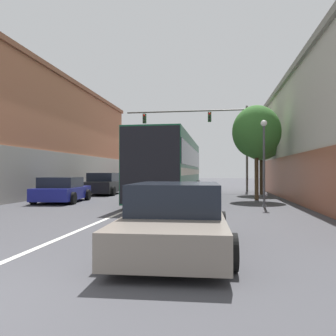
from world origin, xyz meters
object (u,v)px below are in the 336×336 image
(parked_car_left_near, at_px, (104,184))
(traffic_signal_gantry, at_px, (209,129))
(parked_car_left_mid, at_px, (136,181))
(hatchback_foreground, at_px, (176,217))
(street_lamp, at_px, (264,160))
(street_tree_near, at_px, (256,132))
(bus, at_px, (171,166))
(parked_car_left_far, at_px, (62,190))
(street_tree_far, at_px, (261,136))

(parked_car_left_near, distance_m, traffic_signal_gantry, 9.79)
(parked_car_left_near, distance_m, parked_car_left_mid, 9.75)
(hatchback_foreground, relative_size, parked_car_left_mid, 0.99)
(street_lamp, xyz_separation_m, street_tree_near, (0.08, 3.56, 1.67))
(bus, distance_m, hatchback_foreground, 11.92)
(parked_car_left_far, distance_m, street_lamp, 10.13)
(street_tree_near, height_order, street_tree_far, street_tree_far)
(parked_car_left_mid, xyz_separation_m, street_tree_far, (10.97, -8.19, 3.44))
(street_tree_near, distance_m, street_tree_far, 4.81)
(bus, distance_m, parked_car_left_far, 6.03)
(street_tree_near, xyz_separation_m, street_tree_far, (0.84, 4.73, 0.30))
(bus, xyz_separation_m, parked_car_left_near, (-5.17, 3.38, -1.22))
(parked_car_left_far, bearing_deg, hatchback_foreground, -148.10)
(parked_car_left_far, bearing_deg, parked_car_left_near, -7.25)
(parked_car_left_near, height_order, street_tree_near, street_tree_near)
(bus, height_order, street_lamp, street_lamp)
(parked_car_left_far, relative_size, street_tree_near, 0.76)
(traffic_signal_gantry, xyz_separation_m, street_tree_near, (2.79, -8.28, -1.29))
(parked_car_left_near, relative_size, parked_car_left_mid, 0.93)
(street_tree_near, bearing_deg, bus, -177.52)
(parked_car_left_mid, relative_size, street_tree_near, 0.89)
(traffic_signal_gantry, relative_size, street_lamp, 2.58)
(hatchback_foreground, xyz_separation_m, parked_car_left_near, (-6.95, 15.10, 0.08))
(bus, xyz_separation_m, hatchback_foreground, (1.78, -11.72, -1.30))
(street_lamp, bearing_deg, street_tree_near, 88.73)
(parked_car_left_near, height_order, street_lamp, street_lamp)
(street_lamp, height_order, street_tree_far, street_tree_far)
(traffic_signal_gantry, bearing_deg, bus, -102.96)
(parked_car_left_far, xyz_separation_m, street_tree_far, (10.90, 7.47, 3.46))
(street_lamp, distance_m, street_tree_near, 3.93)
(traffic_signal_gantry, distance_m, street_lamp, 12.50)
(hatchback_foreground, bearing_deg, parked_car_left_mid, 13.51)
(hatchback_foreground, bearing_deg, street_tree_near, -16.54)
(street_lamp, bearing_deg, parked_car_left_far, 175.34)
(parked_car_left_near, height_order, street_tree_far, street_tree_far)
(bus, height_order, parked_car_left_far, bus)
(bus, xyz_separation_m, parked_car_left_far, (-5.32, -2.54, -1.31))
(parked_car_left_mid, height_order, street_lamp, street_lamp)
(hatchback_foreground, relative_size, street_lamp, 1.20)
(parked_car_left_mid, bearing_deg, hatchback_foreground, -163.43)
(parked_car_left_far, relative_size, street_lamp, 1.04)
(bus, bearing_deg, street_tree_near, -87.44)
(parked_car_left_near, distance_m, parked_car_left_far, 5.92)
(street_tree_far, bearing_deg, parked_car_left_far, -145.59)
(bus, xyz_separation_m, parked_car_left_mid, (-5.38, 13.12, -1.29))
(bus, relative_size, parked_car_left_near, 2.73)
(hatchback_foreground, xyz_separation_m, street_tree_near, (2.96, 11.92, 3.14))
(traffic_signal_gantry, height_order, street_lamp, traffic_signal_gantry)
(street_lamp, distance_m, street_tree_far, 8.56)
(hatchback_foreground, distance_m, street_lamp, 8.97)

